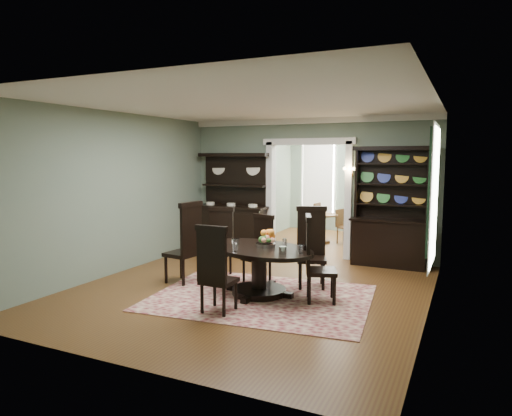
{
  "coord_description": "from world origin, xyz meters",
  "views": [
    {
      "loc": [
        3.18,
        -6.54,
        2.19
      ],
      "look_at": [
        -0.15,
        0.6,
        1.29
      ],
      "focal_mm": 32.0,
      "sensor_mm": 36.0,
      "label": 1
    }
  ],
  "objects": [
    {
      "name": "doorway_trim",
      "position": [
        0.0,
        3.0,
        1.62
      ],
      "size": [
        2.08,
        0.25,
        2.57
      ],
      "color": "silver",
      "rests_on": "floor"
    },
    {
      "name": "chair_near",
      "position": [
        0.07,
        -1.22,
        0.66
      ],
      "size": [
        0.48,
        0.44,
        1.26
      ],
      "rotation": [
        0.0,
        0.0,
        -0.0
      ],
      "color": "black",
      "rests_on": "rug"
    },
    {
      "name": "chair_end_left",
      "position": [
        -1.15,
        -0.07,
        0.75
      ],
      "size": [
        0.56,
        0.58,
        1.42
      ],
      "rotation": [
        0.0,
        0.0,
        1.44
      ],
      "color": "black",
      "rests_on": "rug"
    },
    {
      "name": "right_window",
      "position": [
        2.69,
        0.93,
        1.6
      ],
      "size": [
        0.15,
        1.47,
        2.12
      ],
      "color": "white",
      "rests_on": "wall_right"
    },
    {
      "name": "wall_sconce",
      "position": [
        0.95,
        2.85,
        1.89
      ],
      "size": [
        0.27,
        0.21,
        0.21
      ],
      "color": "#B36E2F",
      "rests_on": "back_wall_right"
    },
    {
      "name": "welsh_dresser",
      "position": [
        1.8,
        2.74,
        0.86
      ],
      "size": [
        1.54,
        0.59,
        2.38
      ],
      "rotation": [
        0.0,
        0.0,
        -0.02
      ],
      "color": "black",
      "rests_on": "floor"
    },
    {
      "name": "room",
      "position": [
        0.0,
        0.04,
        1.58
      ],
      "size": [
        5.51,
        6.01,
        3.01
      ],
      "color": "#593917",
      "rests_on": "ground"
    },
    {
      "name": "rug",
      "position": [
        0.34,
        -0.29,
        0.01
      ],
      "size": [
        3.53,
        2.81,
        0.01
      ],
      "primitive_type": "cube",
      "rotation": [
        0.0,
        0.0,
        0.1
      ],
      "color": "maroon",
      "rests_on": "floor"
    },
    {
      "name": "chair_far_right",
      "position": [
        0.83,
        0.7,
        0.71
      ],
      "size": [
        0.63,
        0.62,
        1.35
      ],
      "rotation": [
        0.0,
        0.0,
        3.5
      ],
      "color": "black",
      "rests_on": "rug"
    },
    {
      "name": "parlor",
      "position": [
        0.0,
        5.53,
        1.52
      ],
      "size": [
        3.51,
        3.5,
        3.01
      ],
      "color": "#593917",
      "rests_on": "ground"
    },
    {
      "name": "parlor_chair_right",
      "position": [
        0.35,
        4.71,
        0.46
      ],
      "size": [
        0.41,
        0.4,
        0.85
      ],
      "rotation": [
        0.0,
        0.0,
        -1.99
      ],
      "color": "#523417",
      "rests_on": "parlor_floor"
    },
    {
      "name": "chair_end_right",
      "position": [
        1.14,
        -0.11,
        0.69
      ],
      "size": [
        0.6,
        0.62,
        1.32
      ],
      "rotation": [
        0.0,
        0.0,
        -1.21
      ],
      "color": "black",
      "rests_on": "rug"
    },
    {
      "name": "dining_table",
      "position": [
        0.25,
        -0.14,
        0.53
      ],
      "size": [
        2.28,
        2.28,
        0.76
      ],
      "rotation": [
        0.0,
        0.0,
        -0.33
      ],
      "color": "black",
      "rests_on": "rug"
    },
    {
      "name": "parlor_chair_left",
      "position": [
        -0.46,
        4.76,
        0.53
      ],
      "size": [
        0.43,
        0.42,
        0.98
      ],
      "rotation": [
        0.0,
        0.0,
        1.42
      ],
      "color": "#523417",
      "rests_on": "parlor_floor"
    },
    {
      "name": "chair_far_left",
      "position": [
        -0.9,
        0.65,
        0.66
      ],
      "size": [
        0.56,
        0.54,
        1.25
      ],
      "rotation": [
        0.0,
        0.0,
        3.41
      ],
      "color": "black",
      "rests_on": "rug"
    },
    {
      "name": "sideboard",
      "position": [
        -1.74,
        2.74,
        0.79
      ],
      "size": [
        1.72,
        0.61,
        2.26
      ],
      "rotation": [
        0.0,
        0.0,
        0.0
      ],
      "color": "black",
      "rests_on": "floor"
    },
    {
      "name": "chair_far_mid",
      "position": [
        -0.07,
        0.61,
        0.62
      ],
      "size": [
        0.53,
        0.51,
        1.17
      ],
      "rotation": [
        0.0,
        0.0,
        2.87
      ],
      "color": "black",
      "rests_on": "rug"
    },
    {
      "name": "parlor_table",
      "position": [
        -0.14,
        4.52,
        0.48
      ],
      "size": [
        0.79,
        0.79,
        0.73
      ],
      "color": "#523417",
      "rests_on": "parlor_floor"
    },
    {
      "name": "centerpiece",
      "position": [
        0.32,
        -0.06,
        0.84
      ],
      "size": [
        1.57,
        1.01,
        0.26
      ],
      "color": "silver",
      "rests_on": "dining_table"
    }
  ]
}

